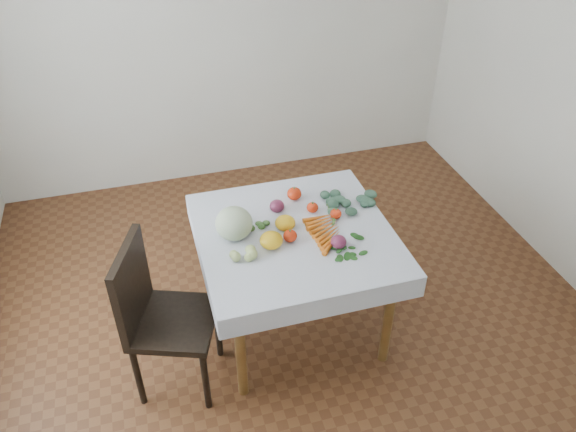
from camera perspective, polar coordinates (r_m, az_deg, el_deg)
name	(u,v)px	position (r m, az deg, el deg)	size (l,w,h in m)	color
ground	(294,322)	(3.79, 0.63, -10.70)	(4.00, 4.00, 0.00)	brown
back_wall	(223,25)	(4.75, -6.57, 18.71)	(4.00, 0.04, 2.70)	beige
table	(295,246)	(3.34, 0.71, -3.04)	(1.00, 1.00, 0.75)	brown
tablecloth	(295,233)	(3.28, 0.72, -1.70)	(1.12, 1.12, 0.01)	white
chair	(156,310)	(3.17, -13.25, -9.28)	(0.57, 0.57, 0.98)	black
cabbage	(234,223)	(3.20, -5.51, -0.75)	(0.21, 0.21, 0.19)	#B3C2A2
tomato_a	(294,194)	(3.53, 0.64, 2.29)	(0.09, 0.09, 0.08)	red
tomato_b	(290,236)	(3.19, 0.22, -2.03)	(0.08, 0.08, 0.07)	red
tomato_c	(312,207)	(3.42, 2.50, 0.87)	(0.07, 0.07, 0.06)	red
tomato_d	(336,214)	(3.38, 4.88, 0.22)	(0.07, 0.07, 0.06)	red
heirloom_back	(285,223)	(3.28, -0.29, -0.70)	(0.12, 0.12, 0.08)	gold
heirloom_front	(271,240)	(3.14, -1.71, -2.47)	(0.13, 0.13, 0.09)	gold
onion_a	(277,206)	(3.42, -1.13, 1.02)	(0.09, 0.09, 0.08)	#5D1A3F
onion_b	(339,242)	(3.16, 5.16, -2.62)	(0.09, 0.09, 0.08)	#5D1A3F
tomatillo_cluster	(242,256)	(3.08, -4.67, -4.11)	(0.14, 0.12, 0.05)	#ABC974
carrot_bunch	(326,230)	(3.27, 3.86, -1.46)	(0.20, 0.37, 0.03)	orange
kale_bunch	(350,201)	(3.52, 6.37, 1.55)	(0.32, 0.24, 0.04)	#3A5F4A
basil_bunch	(347,247)	(3.17, 6.02, -3.19)	(0.25, 0.20, 0.01)	#1B4F18
dill_bunch	(253,221)	(3.35, -3.56, -0.50)	(0.22, 0.17, 0.02)	#457B38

